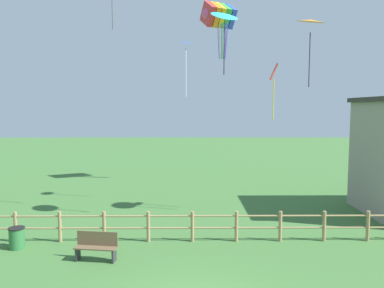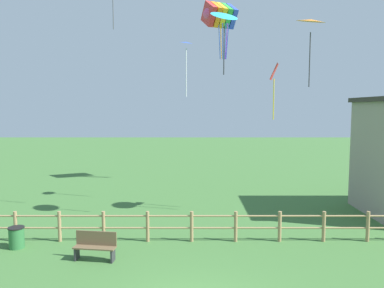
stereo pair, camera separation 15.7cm
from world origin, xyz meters
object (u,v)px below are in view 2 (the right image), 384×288
Objects in this scene: park_bench_near_fence at (96,245)px; kite_cyan_delta at (225,16)px; trash_bin at (17,237)px; kite_rainbow_parafoil at (220,15)px; kite_orange_delta at (311,22)px; kite_blue_delta at (187,48)px; kite_red_diamond at (274,80)px.

park_bench_near_fence is 0.52× the size of kite_cyan_delta.
trash_bin is 0.21× the size of kite_rainbow_parafoil.
park_bench_near_fence is at bearing -151.68° from kite_orange_delta.
kite_blue_delta is at bearing 152.10° from kite_orange_delta.
kite_blue_delta is (6.50, 6.77, 8.30)m from trash_bin.
kite_orange_delta is 1.06× the size of kite_blue_delta.
kite_blue_delta is at bearing 68.35° from park_bench_near_fence.
kite_rainbow_parafoil is at bearing 105.88° from kite_red_diamond.
kite_rainbow_parafoil is 1.21× the size of kite_orange_delta.
kite_cyan_delta is (1.76, -3.69, 0.80)m from kite_blue_delta.
park_bench_near_fence is 13.50m from kite_orange_delta.
kite_cyan_delta reaches higher than kite_orange_delta.
kite_rainbow_parafoil is (8.70, 12.32, 11.35)m from trash_bin.
kite_cyan_delta reaches higher than kite_blue_delta.
kite_cyan_delta is at bearing 40.79° from park_bench_near_fence.
park_bench_near_fence is at bearing -111.65° from kite_blue_delta.
trash_bin is at bearing -133.82° from kite_blue_delta.
kite_blue_delta is at bearing -111.69° from kite_rainbow_parafoil.
kite_cyan_delta is at bearing 20.48° from trash_bin.
kite_blue_delta is at bearing 46.18° from trash_bin.
kite_rainbow_parafoil is at bearing 112.75° from kite_orange_delta.
kite_orange_delta is (3.62, -8.63, -2.37)m from kite_rainbow_parafoil.
kite_red_diamond is (-1.44, 0.97, -2.62)m from kite_orange_delta.
kite_red_diamond is at bearing 30.91° from kite_cyan_delta.
kite_orange_delta is at bearing 16.66° from trash_bin.
kite_red_diamond is at bearing -74.12° from kite_rainbow_parafoil.
trash_bin is at bearing 161.17° from park_bench_near_fence.
kite_cyan_delta is (8.26, 3.08, 9.10)m from trash_bin.
trash_bin is 0.25× the size of kite_orange_delta.
park_bench_near_fence is 11.07m from kite_cyan_delta.
kite_orange_delta is at bearing -67.25° from kite_rainbow_parafoil.
kite_red_diamond is at bearing -25.75° from kite_blue_delta.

